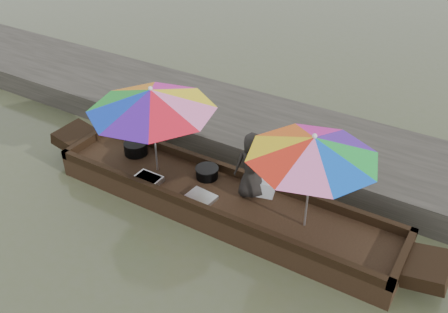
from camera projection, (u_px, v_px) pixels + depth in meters
The scene contains 11 objects.
water at pixel (221, 211), 8.11m from camera, with size 80.00×80.00×0.00m, color #484E31.
dock at pixel (281, 138), 9.53m from camera, with size 22.00×2.20×0.50m, color #2D2B26.
boat_hull at pixel (221, 202), 8.01m from camera, with size 5.81×1.20×0.35m, color black.
cooking_pot at pixel (136, 148), 8.84m from camera, with size 0.41×0.41×0.22m, color black.
tray_crayfish at pixel (148, 179), 8.16m from camera, with size 0.45×0.31×0.09m, color silver.
tray_scallop at pixel (201, 197), 7.79m from camera, with size 0.45×0.31×0.06m, color silver.
charcoal_grill at pixel (207, 173), 8.24m from camera, with size 0.37×0.37×0.17m, color black.
supply_bag at pixel (265, 188), 7.83m from camera, with size 0.28×0.22×0.26m, color silver.
vendor at pixel (252, 165), 7.60m from camera, with size 0.54×0.35×1.10m, color black.
umbrella_bow at pixel (154, 130), 8.04m from camera, with size 2.07×2.07×1.55m, color pink, non-canonical shape.
umbrella_stern at pixel (309, 182), 6.86m from camera, with size 1.83×1.83×1.55m, color green, non-canonical shape.
Camera 1 is at (3.33, -5.33, 5.20)m, focal length 40.00 mm.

